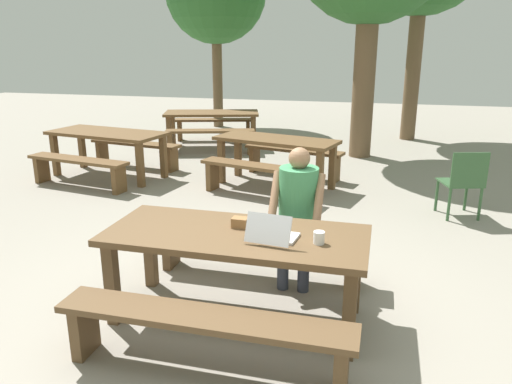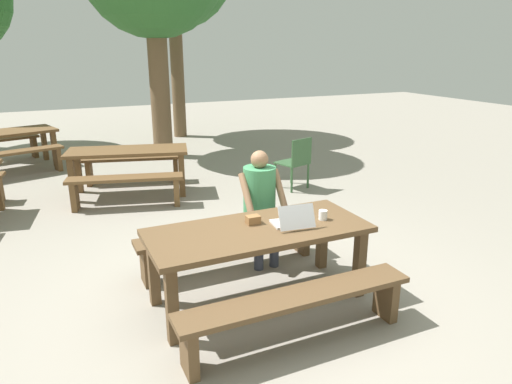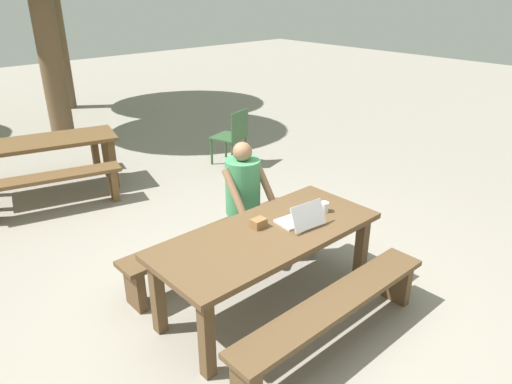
# 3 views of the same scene
# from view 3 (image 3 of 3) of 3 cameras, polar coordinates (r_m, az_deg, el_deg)

# --- Properties ---
(ground_plane) EXTENTS (30.00, 30.00, 0.00)m
(ground_plane) POSITION_cam_3_polar(r_m,az_deg,el_deg) (4.27, 1.37, -13.23)
(ground_plane) COLOR gray
(picnic_table_front) EXTENTS (1.97, 0.84, 0.71)m
(picnic_table_front) POSITION_cam_3_polar(r_m,az_deg,el_deg) (3.93, 1.46, -6.11)
(picnic_table_front) COLOR brown
(picnic_table_front) RESTS_ON ground
(bench_near) EXTENTS (1.95, 0.30, 0.43)m
(bench_near) POSITION_cam_3_polar(r_m,az_deg,el_deg) (3.69, 9.39, -14.05)
(bench_near) COLOR brown
(bench_near) RESTS_ON ground
(bench_far) EXTENTS (1.95, 0.30, 0.43)m
(bench_far) POSITION_cam_3_polar(r_m,az_deg,el_deg) (4.56, -4.88, -5.77)
(bench_far) COLOR brown
(bench_far) RESTS_ON ground
(laptop) EXTENTS (0.36, 0.34, 0.22)m
(laptop) POSITION_cam_3_polar(r_m,az_deg,el_deg) (4.00, 5.44, -3.21)
(laptop) COLOR silver
(laptop) RESTS_ON picnic_table_front
(small_pouch) EXTENTS (0.12, 0.09, 0.08)m
(small_pouch) POSITION_cam_3_polar(r_m,az_deg,el_deg) (3.94, 0.33, -3.78)
(small_pouch) COLOR olive
(small_pouch) RESTS_ON picnic_table_front
(coffee_mug) EXTENTS (0.08, 0.08, 0.09)m
(coffee_mug) POSITION_cam_3_polar(r_m,az_deg,el_deg) (4.24, 8.24, -1.80)
(coffee_mug) COLOR white
(coffee_mug) RESTS_ON picnic_table_front
(person_seated) EXTENTS (0.45, 0.43, 1.23)m
(person_seated) POSITION_cam_3_polar(r_m,az_deg,el_deg) (4.55, -1.34, -0.16)
(person_seated) COLOR #333847
(person_seated) RESTS_ON ground
(plastic_chair) EXTENTS (0.55, 0.55, 0.85)m
(plastic_chair) POSITION_cam_3_polar(r_m,az_deg,el_deg) (7.22, -2.83, 6.85)
(plastic_chair) COLOR #335933
(plastic_chair) RESTS_ON ground
(picnic_table_rear) EXTENTS (1.93, 1.13, 0.72)m
(picnic_table_rear) POSITION_cam_3_polar(r_m,az_deg,el_deg) (6.74, -24.28, 4.78)
(picnic_table_rear) COLOR brown
(picnic_table_rear) RESTS_ON ground
(bench_rear_south) EXTENTS (1.65, 0.70, 0.46)m
(bench_rear_south) POSITION_cam_3_polar(r_m,az_deg,el_deg) (6.24, -23.37, 0.86)
(bench_rear_south) COLOR brown
(bench_rear_south) RESTS_ON ground
(bench_rear_north) EXTENTS (1.65, 0.70, 0.46)m
(bench_rear_north) POSITION_cam_3_polar(r_m,az_deg,el_deg) (7.42, -24.35, 4.24)
(bench_rear_north) COLOR brown
(bench_rear_north) RESTS_ON ground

